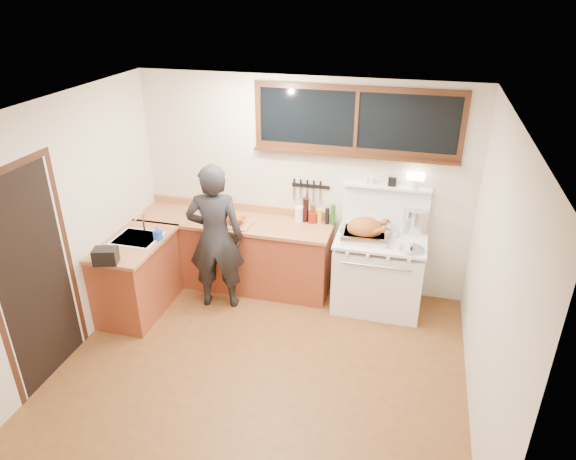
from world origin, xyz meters
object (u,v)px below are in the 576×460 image
(vintage_stove, at_px, (378,271))
(man, at_px, (215,238))
(cutting_board, at_px, (236,222))
(roast_turkey, at_px, (365,231))

(vintage_stove, height_order, man, man)
(man, xyz_separation_m, cutting_board, (0.13, 0.34, 0.07))
(cutting_board, height_order, roast_turkey, roast_turkey)
(man, bearing_deg, roast_turkey, 12.33)
(cutting_board, xyz_separation_m, roast_turkey, (1.53, 0.02, 0.05))
(vintage_stove, height_order, cutting_board, vintage_stove)
(vintage_stove, distance_m, man, 1.94)
(vintage_stove, distance_m, roast_turkey, 0.57)
(vintage_stove, bearing_deg, roast_turkey, -155.49)
(vintage_stove, relative_size, cutting_board, 4.13)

